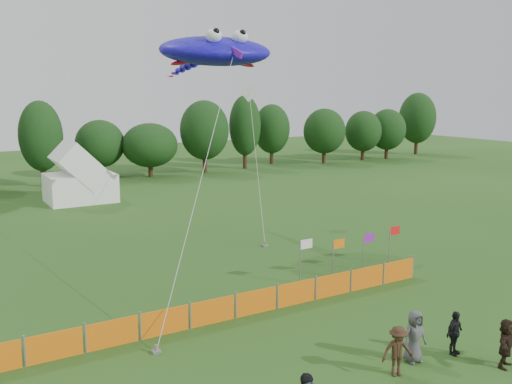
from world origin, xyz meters
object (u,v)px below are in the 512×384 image
spectator_c (398,351)px  stingray_kite (212,52)px  spectator_d (454,333)px  barrier_fence (235,307)px  spectator_f (506,343)px  spectator_e (414,336)px  tent_right (80,179)px

spectator_c → stingray_kite: (3.12, 19.20, 10.49)m
spectator_c → spectator_d: spectator_c is taller
barrier_fence → spectator_f: 10.01m
spectator_f → stingray_kite: size_ratio=0.07×
spectator_c → stingray_kite: bearing=100.3°
barrier_fence → spectator_e: 7.23m
spectator_c → stingray_kite: size_ratio=0.07×
tent_right → barrier_fence: 28.01m
spectator_e → spectator_f: (2.33, -1.83, -0.07)m
spectator_d → stingray_kite: size_ratio=0.07×
barrier_fence → spectator_c: (2.24, -6.78, 0.34)m
barrier_fence → spectator_d: spectator_d is taller
tent_right → spectator_c: bearing=-87.7°
tent_right → spectator_c: size_ratio=3.21×
tent_right → barrier_fence: tent_right is taller
spectator_e → stingray_kite: size_ratio=0.08×
spectator_e → spectator_f: 2.96m
stingray_kite → tent_right: bearing=106.2°
spectator_c → spectator_f: spectator_c is taller
spectator_d → spectator_f: size_ratio=0.94×
tent_right → barrier_fence: size_ratio=0.27×
spectator_c → spectator_d: bearing=21.5°
tent_right → spectator_f: tent_right is taller
barrier_fence → spectator_d: 8.37m
barrier_fence → stingray_kite: stingray_kite is taller
barrier_fence → tent_right: bearing=88.3°
spectator_c → spectator_e: spectator_e is taller
spectator_d → stingray_kite: stingray_kite is taller
spectator_c → spectator_e: 1.25m
spectator_d → spectator_e: bearing=158.1°
stingray_kite → spectator_c: bearing=-99.2°
spectator_e → stingray_kite: 21.56m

